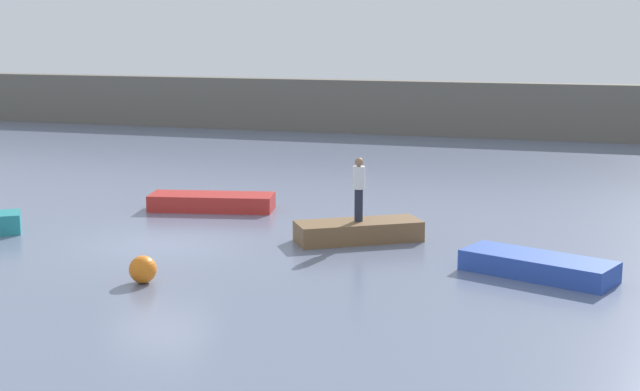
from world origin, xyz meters
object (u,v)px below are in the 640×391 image
at_px(rowboat_red, 212,202).
at_px(rowboat_brown, 358,231).
at_px(mooring_buoy, 143,269).
at_px(rowboat_blue, 538,266).
at_px(person_white_shirt, 359,186).

bearing_deg(rowboat_red, rowboat_brown, -37.82).
bearing_deg(mooring_buoy, rowboat_red, 103.23).
distance_m(rowboat_brown, rowboat_blue, 5.18).
xyz_separation_m(rowboat_red, person_white_shirt, (5.35, -2.61, 1.22)).
relative_size(rowboat_red, mooring_buoy, 6.15).
distance_m(rowboat_brown, person_white_shirt, 1.20).
distance_m(rowboat_blue, person_white_shirt, 5.33).
bearing_deg(mooring_buoy, rowboat_brown, 56.25).
bearing_deg(person_white_shirt, rowboat_brown, 90.00).
distance_m(rowboat_red, person_white_shirt, 6.08).
relative_size(rowboat_red, rowboat_blue, 1.10).
bearing_deg(rowboat_blue, rowboat_red, 175.46).
bearing_deg(mooring_buoy, person_white_shirt, 56.25).
height_order(person_white_shirt, mooring_buoy, person_white_shirt).
relative_size(rowboat_blue, person_white_shirt, 2.03).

